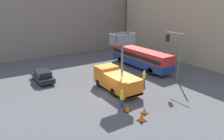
% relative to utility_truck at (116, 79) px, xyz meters
% --- Properties ---
extents(ground_plane, '(120.00, 120.00, 0.00)m').
position_rel_utility_truck_xyz_m(ground_plane, '(-1.13, -0.79, -1.47)').
color(ground_plane, '#4C4C4F').
extents(building_backdrop_far, '(44.00, 10.00, 11.67)m').
position_rel_utility_truck_xyz_m(building_backdrop_far, '(-1.13, 25.30, 4.36)').
color(building_backdrop_far, gray).
rests_on(building_backdrop_far, ground_plane).
extents(building_backdrop_side, '(10.00, 28.00, 14.37)m').
position_rel_utility_truck_xyz_m(building_backdrop_side, '(21.33, 5.91, 5.72)').
color(building_backdrop_side, tan).
rests_on(building_backdrop_side, ground_plane).
extents(utility_truck, '(2.53, 6.48, 6.79)m').
position_rel_utility_truck_xyz_m(utility_truck, '(0.00, 0.00, 0.00)').
color(utility_truck, orange).
rests_on(utility_truck, ground_plane).
extents(city_bus, '(2.57, 11.65, 2.95)m').
position_rel_utility_truck_xyz_m(city_bus, '(8.35, 5.60, 0.29)').
color(city_bus, navy).
rests_on(city_bus, ground_plane).
extents(traffic_light_pole, '(2.76, 2.51, 6.63)m').
position_rel_utility_truck_xyz_m(traffic_light_pole, '(7.79, -1.63, 2.91)').
color(traffic_light_pole, slate).
rests_on(traffic_light_pole, ground_plane).
extents(road_worker_near_truck, '(0.38, 0.38, 1.85)m').
position_rel_utility_truck_xyz_m(road_worker_near_truck, '(-1.87, -3.68, -0.55)').
color(road_worker_near_truck, navy).
rests_on(road_worker_near_truck, ground_plane).
extents(road_worker_directing, '(0.38, 0.38, 1.79)m').
position_rel_utility_truck_xyz_m(road_worker_directing, '(3.99, -0.27, -0.58)').
color(road_worker_directing, navy).
rests_on(road_worker_directing, ground_plane).
extents(traffic_cone_near_truck, '(0.60, 0.60, 0.69)m').
position_rel_utility_truck_xyz_m(traffic_cone_near_truck, '(-1.95, -4.70, -1.15)').
color(traffic_cone_near_truck, black).
rests_on(traffic_cone_near_truck, ground_plane).
extents(traffic_cone_mid_road, '(0.68, 0.68, 0.78)m').
position_rel_utility_truck_xyz_m(traffic_cone_mid_road, '(-1.95, -6.77, -1.10)').
color(traffic_cone_mid_road, black).
rests_on(traffic_cone_mid_road, ground_plane).
extents(traffic_cone_far_side, '(0.57, 0.57, 0.65)m').
position_rel_utility_truck_xyz_m(traffic_cone_far_side, '(-0.89, -5.93, -1.17)').
color(traffic_cone_far_side, black).
rests_on(traffic_cone_far_side, ground_plane).
extents(parked_car_curbside, '(1.84, 4.54, 1.54)m').
position_rel_utility_truck_xyz_m(parked_car_curbside, '(-6.24, 7.65, -0.70)').
color(parked_car_curbside, black).
rests_on(parked_car_curbside, ground_plane).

